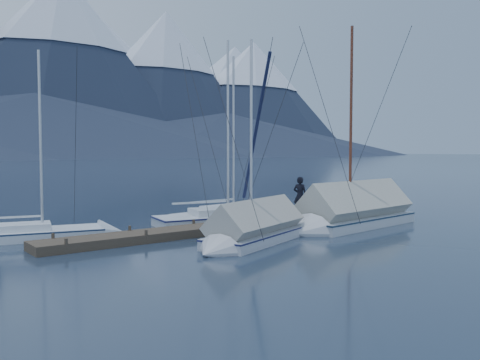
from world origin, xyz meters
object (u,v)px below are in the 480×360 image
at_px(sailboat_open_mid, 237,219).
at_px(sailboat_covered_far, 249,233).
at_px(sailboat_covered_near, 348,216).
at_px(person, 300,196).
at_px(sailboat_open_right, 240,215).
at_px(sailboat_open_left, 54,235).

xyz_separation_m(sailboat_open_mid, sailboat_covered_far, (-3.13, -4.83, 0.24)).
height_order(sailboat_covered_near, person, sailboat_covered_near).
bearing_deg(sailboat_open_mid, sailboat_covered_far, -122.94).
xyz_separation_m(sailboat_open_right, sailboat_covered_near, (1.88, -5.56, 0.34)).
xyz_separation_m(sailboat_open_right, sailboat_covered_far, (-4.29, -6.09, 0.25)).
height_order(sailboat_open_right, sailboat_covered_far, sailboat_open_right).
bearing_deg(sailboat_open_right, sailboat_open_left, -178.40).
distance_m(sailboat_open_left, sailboat_covered_far, 7.92).
bearing_deg(sailboat_open_right, sailboat_covered_near, -71.27).
bearing_deg(sailboat_open_right, sailboat_covered_far, -125.17).
xyz_separation_m(sailboat_open_mid, sailboat_open_right, (1.16, 1.26, -0.01)).
relative_size(sailboat_open_mid, person, 5.08).
xyz_separation_m(sailboat_open_right, person, (1.51, -2.85, 1.13)).
distance_m(sailboat_covered_near, person, 2.84).
relative_size(sailboat_open_mid, sailboat_open_right, 1.06).
height_order(sailboat_open_mid, person, sailboat_open_mid).
bearing_deg(sailboat_open_left, sailboat_covered_near, -24.64).
height_order(sailboat_open_mid, sailboat_covered_near, sailboat_covered_near).
height_order(sailboat_open_left, sailboat_open_right, sailboat_open_right).
relative_size(sailboat_open_left, sailboat_open_right, 0.90).
bearing_deg(sailboat_open_mid, sailboat_open_right, 47.35).
height_order(sailboat_open_right, person, sailboat_open_right).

